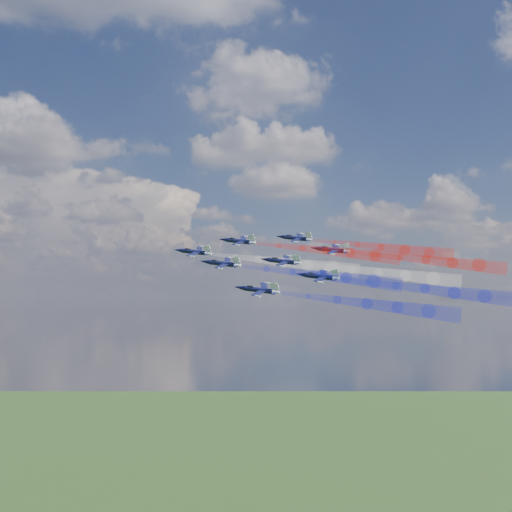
{
  "coord_description": "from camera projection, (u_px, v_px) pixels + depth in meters",
  "views": [
    {
      "loc": [
        -47.04,
        -177.36,
        150.96
      ],
      "look_at": [
        -23.59,
        -5.51,
        162.46
      ],
      "focal_mm": 43.71,
      "sensor_mm": 36.0,
      "label": 1
    }
  ],
  "objects": [
    {
      "name": "jet_inner_left",
      "position": [
        222.0,
        264.0,
        165.96
      ],
      "size": [
        14.67,
        13.58,
        7.85
      ],
      "primitive_type": null,
      "rotation": [
        0.13,
        -0.37,
        1.14
      ],
      "color": "black"
    },
    {
      "name": "jet_outer_left",
      "position": [
        259.0,
        290.0,
        151.26
      ],
      "size": [
        14.67,
        13.58,
        7.85
      ],
      "primitive_type": null,
      "rotation": [
        0.13,
        -0.37,
        1.14
      ],
      "color": "black"
    },
    {
      "name": "trail_lead",
      "position": [
        283.0,
        262.0,
        171.98
      ],
      "size": [
        40.22,
        20.14,
        10.31
      ],
      "primitive_type": null,
      "rotation": [
        0.13,
        -0.37,
        1.14
      ],
      "color": "white"
    },
    {
      "name": "trail_outer_right",
      "position": [
        381.0,
        247.0,
        186.41
      ],
      "size": [
        40.22,
        20.14,
        10.31
      ],
      "primitive_type": null,
      "rotation": [
        0.13,
        -0.37,
        1.14
      ],
      "color": "red"
    },
    {
      "name": "trail_rear_right",
      "position": [
        426.0,
        260.0,
        171.52
      ],
      "size": [
        40.22,
        20.14,
        10.31
      ],
      "primitive_type": null,
      "rotation": [
        0.13,
        -0.37,
        1.14
      ],
      "color": "red"
    },
    {
      "name": "jet_lead",
      "position": [
        194.0,
        252.0,
        178.38
      ],
      "size": [
        14.67,
        13.58,
        7.85
      ],
      "primitive_type": null,
      "rotation": [
        0.13,
        -0.37,
        1.14
      ],
      "color": "black"
    },
    {
      "name": "trail_inner_right",
      "position": [
        326.0,
        251.0,
        178.32
      ],
      "size": [
        40.22,
        20.14,
        10.31
      ],
      "primitive_type": null,
      "rotation": [
        0.13,
        -0.37,
        1.14
      ],
      "color": "red"
    },
    {
      "name": "trail_rear_left",
      "position": [
        425.0,
        289.0,
        152.57
      ],
      "size": [
        40.22,
        20.14,
        10.31
      ],
      "primitive_type": null,
      "rotation": [
        0.13,
        -0.37,
        1.14
      ],
      "color": "#171FC7"
    },
    {
      "name": "trail_outer_left",
      "position": [
        367.0,
        304.0,
        144.86
      ],
      "size": [
        40.22,
        20.14,
        10.31
      ],
      "primitive_type": null,
      "rotation": [
        0.13,
        -0.37,
        1.14
      ],
      "color": "#171FC7"
    },
    {
      "name": "jet_rear_right",
      "position": [
        332.0,
        250.0,
        177.92
      ],
      "size": [
        14.67,
        13.58,
        7.85
      ],
      "primitive_type": null,
      "rotation": [
        0.13,
        -0.37,
        1.14
      ],
      "color": "black"
    },
    {
      "name": "jet_rear_left",
      "position": [
        319.0,
        277.0,
        158.97
      ],
      "size": [
        14.67,
        13.58,
        7.85
      ],
      "primitive_type": null,
      "rotation": [
        0.13,
        -0.37,
        1.14
      ],
      "color": "black"
    },
    {
      "name": "jet_inner_right",
      "position": [
        239.0,
        241.0,
        184.72
      ],
      "size": [
        14.67,
        13.58,
        7.85
      ],
      "primitive_type": null,
      "rotation": [
        0.13,
        -0.37,
        1.14
      ],
      "color": "black"
    },
    {
      "name": "trail_inner_left",
      "position": [
        319.0,
        275.0,
        159.56
      ],
      "size": [
        40.22,
        20.14,
        10.31
      ],
      "primitive_type": null,
      "rotation": [
        0.13,
        -0.37,
        1.14
      ],
      "color": "#171FC7"
    },
    {
      "name": "trail_center_third",
      "position": [
        379.0,
        272.0,
        164.07
      ],
      "size": [
        40.22,
        20.14,
        10.31
      ],
      "primitive_type": null,
      "rotation": [
        0.13,
        -0.37,
        1.14
      ],
      "color": "white"
    },
    {
      "name": "jet_outer_right",
      "position": [
        296.0,
        238.0,
        192.81
      ],
      "size": [
        14.67,
        13.58,
        7.85
      ],
      "primitive_type": null,
      "rotation": [
        0.13,
        -0.37,
        1.14
      ],
      "color": "black"
    },
    {
      "name": "jet_center_third",
      "position": [
        282.0,
        261.0,
        170.47
      ],
      "size": [
        14.67,
        13.58,
        7.85
      ],
      "primitive_type": null,
      "rotation": [
        0.13,
        -0.37,
        1.14
      ],
      "color": "black"
    }
  ]
}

